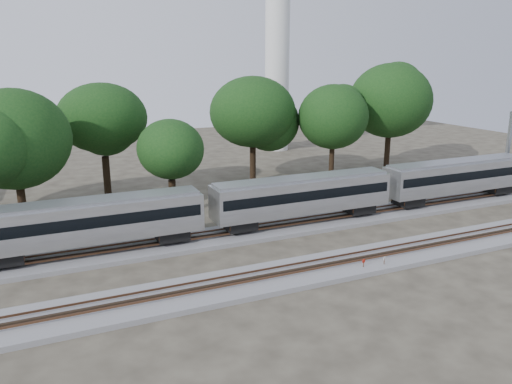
# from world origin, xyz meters

# --- Properties ---
(ground) EXTENTS (160.00, 160.00, 0.00)m
(ground) POSITION_xyz_m (0.00, 0.00, 0.00)
(ground) COLOR #383328
(ground) RESTS_ON ground
(track_far) EXTENTS (160.00, 5.00, 0.73)m
(track_far) POSITION_xyz_m (0.00, 6.00, 0.21)
(track_far) COLOR slate
(track_far) RESTS_ON ground
(track_near) EXTENTS (160.00, 5.00, 0.73)m
(track_near) POSITION_xyz_m (0.00, -4.00, 0.21)
(track_near) COLOR slate
(track_near) RESTS_ON ground
(train) EXTENTS (95.58, 3.30, 4.87)m
(train) POSITION_xyz_m (6.87, 6.00, 3.35)
(train) COLOR silver
(train) RESTS_ON ground
(switch_stand_red) EXTENTS (0.33, 0.11, 1.06)m
(switch_stand_red) POSITION_xyz_m (5.82, -5.47, 0.68)
(switch_stand_red) COLOR #512D19
(switch_stand_red) RESTS_ON ground
(switch_stand_white) EXTENTS (0.31, 0.13, 1.00)m
(switch_stand_white) POSITION_xyz_m (7.66, -5.67, 0.64)
(switch_stand_white) COLOR #512D19
(switch_stand_white) RESTS_ON ground
(switch_lever) EXTENTS (0.56, 0.42, 0.30)m
(switch_lever) POSITION_xyz_m (4.65, -5.22, 0.15)
(switch_lever) COLOR #512D19
(switch_lever) RESTS_ON ground
(tree_2) EXTENTS (9.10, 9.10, 12.83)m
(tree_2) POSITION_xyz_m (-18.47, 15.80, 8.94)
(tree_2) COLOR black
(tree_2) RESTS_ON ground
(tree_3) EXTENTS (9.83, 9.83, 13.86)m
(tree_3) POSITION_xyz_m (-9.50, 23.86, 9.66)
(tree_3) COLOR black
(tree_3) RESTS_ON ground
(tree_4) EXTENTS (7.22, 7.22, 10.18)m
(tree_4) POSITION_xyz_m (-3.97, 15.11, 7.08)
(tree_4) COLOR black
(tree_4) RESTS_ON ground
(tree_5) EXTENTS (9.56, 9.56, 13.48)m
(tree_5) POSITION_xyz_m (9.74, 25.21, 9.39)
(tree_5) COLOR black
(tree_5) RESTS_ON ground
(tree_6) EXTENTS (8.93, 8.93, 12.59)m
(tree_6) POSITION_xyz_m (19.30, 20.72, 8.77)
(tree_6) COLOR black
(tree_6) RESTS_ON ground
(tree_7) EXTENTS (10.51, 10.51, 14.81)m
(tree_7) POSITION_xyz_m (30.34, 23.09, 10.33)
(tree_7) COLOR black
(tree_7) RESTS_ON ground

